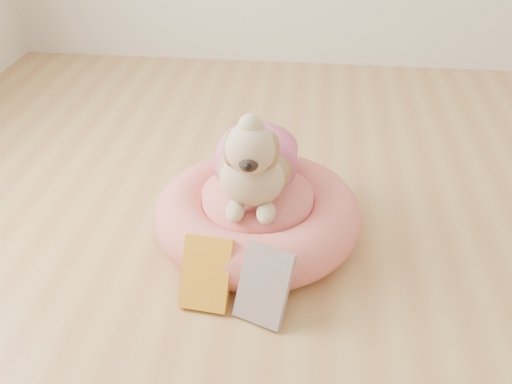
# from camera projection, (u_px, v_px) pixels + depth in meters

# --- Properties ---
(floor) EXTENTS (4.50, 4.50, 0.00)m
(floor) POSITION_uv_depth(u_px,v_px,m) (375.00, 369.00, 1.51)
(floor) COLOR #B6804B
(floor) RESTS_ON ground
(pet_bed) EXTENTS (0.70, 0.70, 0.18)m
(pet_bed) POSITION_uv_depth(u_px,v_px,m) (258.00, 215.00, 1.95)
(pet_bed) COLOR #D1525A
(pet_bed) RESTS_ON floor
(dog) EXTENTS (0.34, 0.48, 0.35)m
(dog) POSITION_uv_depth(u_px,v_px,m) (255.00, 145.00, 1.80)
(dog) COLOR brown
(dog) RESTS_ON pet_bed
(book_yellow) EXTENTS (0.16, 0.15, 0.20)m
(book_yellow) POSITION_uv_depth(u_px,v_px,m) (206.00, 273.00, 1.68)
(book_yellow) COLOR yellow
(book_yellow) RESTS_ON floor
(book_white) EXTENTS (0.18, 0.17, 0.21)m
(book_white) POSITION_uv_depth(u_px,v_px,m) (264.00, 286.00, 1.62)
(book_white) COLOR white
(book_white) RESTS_ON floor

